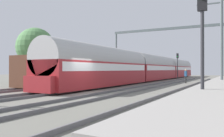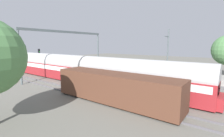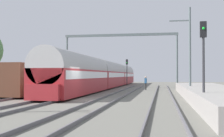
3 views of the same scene
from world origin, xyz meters
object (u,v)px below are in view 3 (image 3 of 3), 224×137
person_crossing (146,82)px  catenary_gantry (120,47)px  freight_car (39,79)px  railway_signal_near (203,52)px  passenger_train (108,74)px  railway_signal_far (127,69)px

person_crossing → catenary_gantry: bearing=-133.7°
freight_car → railway_signal_near: size_ratio=2.65×
freight_car → railway_signal_near: railway_signal_near is taller
railway_signal_near → freight_car: bearing=144.9°
passenger_train → freight_car: size_ratio=3.78×
freight_car → catenary_gantry: (6.04, 14.59, 4.43)m
railway_signal_near → railway_signal_far: (-8.35, 33.64, -0.17)m
freight_car → railway_signal_near: bearing=-35.1°
freight_car → railway_signal_far: size_ratio=2.81×
catenary_gantry → railway_signal_far: bearing=90.6°
freight_car → railway_signal_far: railway_signal_far is taller
catenary_gantry → person_crossing: bearing=-51.0°
freight_car → person_crossing: 13.94m
freight_car → catenary_gantry: bearing=67.5°
railway_signal_far → person_crossing: bearing=-73.8°
railway_signal_far → passenger_train: bearing=-104.3°
railway_signal_near → railway_signal_far: 34.67m
passenger_train → catenary_gantry: 4.66m
railway_signal_far → catenary_gantry: 9.48m
passenger_train → catenary_gantry: size_ratio=2.99×
person_crossing → railway_signal_near: size_ratio=0.35×
freight_car → catenary_gantry: catenary_gantry is taller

